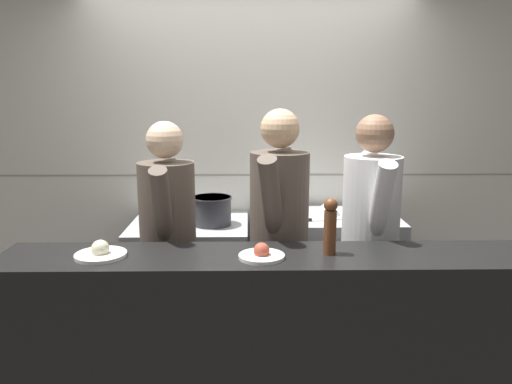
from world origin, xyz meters
TOP-DOWN VIEW (x-y plane):
  - wall_back_tiled at (0.00, 1.32)m, footprint 8.00×0.06m
  - oven_range at (-0.44, 0.92)m, footprint 0.84×0.71m
  - prep_counter at (0.55, 0.92)m, footprint 1.02×0.65m
  - pass_counter at (0.10, -0.18)m, footprint 2.75×0.45m
  - stock_pot at (-0.63, 0.89)m, footprint 0.27×0.27m
  - sauce_pot at (-0.28, 0.87)m, footprint 0.28×0.28m
  - mixing_bowl_steel at (0.55, 0.96)m, footprint 0.20×0.20m
  - chefs_knife at (0.46, 0.77)m, footprint 0.38×0.10m
  - plated_dish_main at (-0.75, -0.20)m, footprint 0.25×0.25m
  - plated_dish_appetiser at (0.04, -0.23)m, footprint 0.23×0.23m
  - pepper_mill at (0.39, -0.18)m, footprint 0.07×0.07m
  - chef_head_cook at (-0.50, 0.30)m, footprint 0.34×0.71m
  - chef_sous at (0.16, 0.28)m, footprint 0.43×0.74m
  - chef_line at (0.71, 0.30)m, footprint 0.34×0.72m

SIDE VIEW (x-z plane):
  - oven_range at x=-0.44m, z-range 0.00..0.86m
  - prep_counter at x=0.55m, z-range 0.00..0.91m
  - pass_counter at x=0.10m, z-range 0.00..0.99m
  - chef_head_cook at x=-0.50m, z-range 0.09..1.72m
  - chefs_knife at x=0.46m, z-range 0.91..0.93m
  - chef_line at x=0.71m, z-range 0.09..1.76m
  - chef_sous at x=0.16m, z-range 0.10..1.79m
  - mixing_bowl_steel at x=0.55m, z-range 0.91..1.02m
  - sauce_pot at x=-0.28m, z-range 0.87..1.07m
  - stock_pot at x=-0.63m, z-range 0.87..1.09m
  - plated_dish_appetiser at x=0.04m, z-range 0.97..1.05m
  - plated_dish_main at x=-0.75m, z-range 0.97..1.06m
  - pepper_mill at x=0.39m, z-range 1.00..1.28m
  - wall_back_tiled at x=0.00m, z-range 0.00..2.60m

